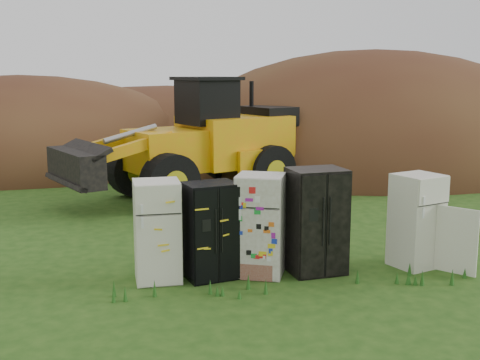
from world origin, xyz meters
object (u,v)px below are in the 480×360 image
object	(u,v)px
fridge_open_door	(416,221)
fridge_leftmost	(157,231)
fridge_sticker	(260,225)
wheel_loader	(181,139)
fridge_dark_mid	(316,221)
fridge_black_side	(211,231)

from	to	relation	value
fridge_open_door	fridge_leftmost	bearing A→B (deg)	158.81
fridge_sticker	wheel_loader	bearing A→B (deg)	118.71
wheel_loader	fridge_dark_mid	bearing A→B (deg)	-99.35
fridge_leftmost	fridge_open_door	xyz separation A→B (m)	(4.81, -0.07, -0.01)
fridge_dark_mid	wheel_loader	bearing A→B (deg)	98.00
fridge_black_side	fridge_dark_mid	xyz separation A→B (m)	(1.92, -0.04, 0.10)
fridge_leftmost	fridge_sticker	size ratio (longest dim) A/B	0.97
fridge_sticker	fridge_dark_mid	world-z (taller)	fridge_dark_mid
fridge_black_side	wheel_loader	bearing A→B (deg)	75.26
wheel_loader	fridge_leftmost	bearing A→B (deg)	-122.72
fridge_black_side	wheel_loader	xyz separation A→B (m)	(0.06, 6.85, 0.88)
fridge_open_door	wheel_loader	size ratio (longest dim) A/B	0.24
fridge_black_side	fridge_open_door	xyz separation A→B (m)	(3.87, -0.05, 0.02)
wheel_loader	fridge_open_door	bearing A→B (deg)	-85.56
fridge_leftmost	fridge_open_door	size ratio (longest dim) A/B	1.01
fridge_dark_mid	fridge_open_door	distance (m)	1.95
fridge_sticker	fridge_black_side	bearing A→B (deg)	-158.21
fridge_open_door	wheel_loader	world-z (taller)	wheel_loader
fridge_leftmost	fridge_open_door	distance (m)	4.81
fridge_black_side	fridge_sticker	world-z (taller)	fridge_sticker
fridge_leftmost	wheel_loader	world-z (taller)	wheel_loader
fridge_leftmost	fridge_black_side	size ratio (longest dim) A/B	1.04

